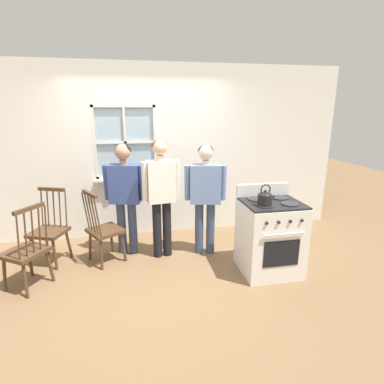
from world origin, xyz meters
The scene contains 11 objects.
ground_plane centered at (0.00, 0.00, 0.00)m, with size 16.00×16.00×0.00m, color brown.
wall_back centered at (0.01, 1.40, 1.34)m, with size 6.40×0.16×2.70m.
chair_by_window centered at (-1.37, 0.60, 0.45)m, with size 0.54×0.52×1.01m.
chair_near_wall centered at (-0.66, 0.48, 0.45)m, with size 0.56×0.57×1.01m.
chair_center_cluster centered at (-1.47, 0.00, 0.45)m, with size 0.56×0.57×1.01m.
person_elderly_left centered at (-0.36, 0.69, 0.96)m, with size 0.58×0.30×1.57m.
person_teen_center centered at (0.12, 0.49, 0.98)m, with size 0.53×0.26×1.63m.
person_adult_right centered at (0.73, 0.48, 0.94)m, with size 0.58×0.29×1.56m.
stove centered at (1.41, -0.17, 0.47)m, with size 0.71×0.68×1.08m.
kettle centered at (1.25, -0.30, 1.02)m, with size 0.21×0.17×0.25m.
potted_plant centered at (-0.54, 1.31, 1.01)m, with size 0.16×0.16×0.24m.
Camera 1 is at (-0.20, -3.39, 2.01)m, focal length 28.00 mm.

